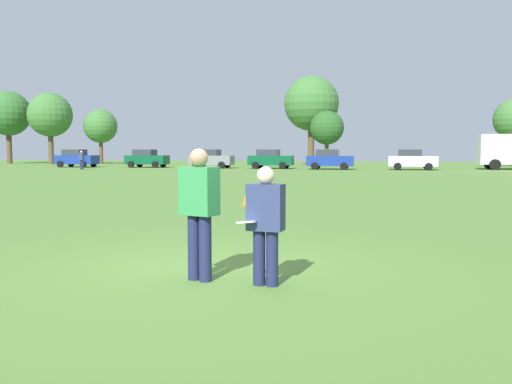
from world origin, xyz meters
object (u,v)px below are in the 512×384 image
traffic_cone (246,198)px  parked_car_center (211,159)px  parked_car_mid_left (147,158)px  parked_car_near_left (76,158)px  parked_car_mid_right (270,159)px  bystander_far_jogger (82,159)px  player_thrower (199,207)px  parked_car_near_right (330,159)px  frisbee (246,222)px  parked_car_far_right (412,160)px  player_defender (266,219)px

traffic_cone → parked_car_center: bearing=108.4°
traffic_cone → parked_car_mid_left: parked_car_mid_left is taller
parked_car_near_left → parked_car_center: (14.41, 0.12, 0.00)m
parked_car_center → parked_car_mid_right: bearing=-0.8°
parked_car_mid_left → bystander_far_jogger: (-3.40, -6.72, 0.04)m
player_thrower → traffic_cone: size_ratio=3.76×
traffic_cone → parked_car_near_right: 32.85m
parked_car_mid_left → frisbee: bearing=-65.3°
parked_car_mid_left → parked_car_near_right: same height
traffic_cone → parked_car_near_right: size_ratio=0.11×
parked_car_near_left → parked_car_mid_left: size_ratio=1.00×
parked_car_near_left → parked_car_mid_right: (20.32, 0.04, 0.00)m
parked_car_near_left → parked_car_near_right: 26.04m
frisbee → parked_car_near_left: bearing=122.5°
frisbee → bystander_far_jogger: bearing=122.3°
player_thrower → parked_car_near_left: (-27.34, 43.83, -0.09)m
parked_car_mid_left → bystander_far_jogger: parked_car_mid_left is taller
player_thrower → parked_car_near_left: size_ratio=0.43×
parked_car_near_left → traffic_cone: bearing=-52.8°
parked_car_mid_right → parked_car_near_left: bearing=-179.9°
player_thrower → parked_car_near_right: parked_car_near_right is taller
frisbee → parked_car_mid_right: bearing=99.9°
frisbee → parked_car_center: parked_car_center is taller
player_thrower → parked_car_near_left: bearing=122.0°
player_thrower → parked_car_far_right: parked_car_far_right is taller
traffic_cone → parked_car_near_left: size_ratio=0.11×
player_thrower → traffic_cone: bearing=99.2°
player_defender → parked_car_mid_left: 49.19m
player_defender → parked_car_mid_left: bearing=115.0°
traffic_cone → parked_car_mid_left: (-18.27, 34.51, 0.69)m
frisbee → parked_car_far_right: 43.46m
player_thrower → parked_car_far_right: (5.94, 42.89, -0.09)m
player_defender → parked_car_far_right: (5.00, 42.98, 0.04)m
bystander_far_jogger → parked_car_mid_left: bearing=63.2°
frisbee → parked_car_near_right: 43.10m
player_thrower → parked_car_center: 45.81m
player_defender → frisbee: (-0.23, -0.16, -0.02)m
bystander_far_jogger → parked_car_near_right: bearing=12.9°
player_thrower → parked_car_mid_left: size_ratio=0.43×
player_thrower → parked_car_near_left: 51.66m
player_defender → parked_car_near_left: (-28.28, 43.92, 0.04)m
traffic_cone → parked_car_mid_left: 39.06m
player_defender → parked_car_mid_right: (-7.96, 43.96, 0.04)m
parked_car_mid_left → traffic_cone: bearing=-62.1°
bystander_far_jogger → parked_car_center: bearing=30.9°
frisbee → parked_car_mid_left: (-20.60, 44.72, 0.06)m
player_defender → traffic_cone: bearing=104.3°
traffic_cone → parked_car_near_right: (0.30, 32.84, 0.69)m
parked_car_near_left → bystander_far_jogger: size_ratio=2.48×
parked_car_mid_right → bystander_far_jogger: (-16.27, -6.11, 0.04)m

